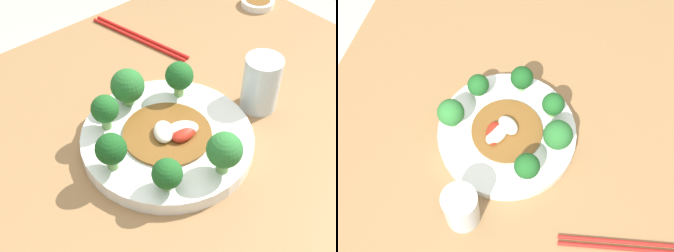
{
  "view_description": "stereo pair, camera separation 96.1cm",
  "coord_description": "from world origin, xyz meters",
  "views": [
    {
      "loc": [
        0.33,
        0.4,
        1.33
      ],
      "look_at": [
        -0.01,
        0.0,
        0.82
      ],
      "focal_mm": 50.0,
      "sensor_mm": 36.0,
      "label": 1
    },
    {
      "loc": [
        -0.42,
        -0.12,
        1.62
      ],
      "look_at": [
        -0.01,
        0.0,
        0.82
      ],
      "focal_mm": 50.0,
      "sensor_mm": 36.0,
      "label": 2
    }
  ],
  "objects": [
    {
      "name": "broccoli_northeast",
      "position": [
        0.06,
        0.08,
        0.83
      ],
      "size": [
        0.04,
        0.04,
        0.05
      ],
      "color": "#89B76B",
      "rests_on": "plate"
    },
    {
      "name": "table",
      "position": [
        0.0,
        0.0,
        0.39
      ],
      "size": [
        1.04,
        0.82,
        0.77
      ],
      "color": "olive",
      "rests_on": "ground_plane"
    },
    {
      "name": "plate",
      "position": [
        -0.01,
        0.0,
        0.79
      ],
      "size": [
        0.28,
        0.28,
        0.02
      ],
      "color": "white",
      "rests_on": "table"
    },
    {
      "name": "broccoli_southeast",
      "position": [
        0.06,
        -0.08,
        0.84
      ],
      "size": [
        0.05,
        0.05,
        0.06
      ],
      "color": "#70A356",
      "rests_on": "plate"
    },
    {
      "name": "broccoli_north",
      "position": [
        -0.02,
        0.11,
        0.84
      ],
      "size": [
        0.05,
        0.05,
        0.07
      ],
      "color": "#70A356",
      "rests_on": "plate"
    },
    {
      "name": "ground_plane",
      "position": [
        0.0,
        0.0,
        0.0
      ],
      "size": [
        8.0,
        8.0,
        0.0
      ],
      "primitive_type": "plane",
      "color": "#B7B2A8"
    },
    {
      "name": "broccoli_south",
      "position": [
        -0.01,
        -0.1,
        0.84
      ],
      "size": [
        0.06,
        0.06,
        0.07
      ],
      "color": "#70A356",
      "rests_on": "plate"
    },
    {
      "name": "broccoli_east",
      "position": [
        0.1,
        -0.0,
        0.84
      ],
      "size": [
        0.05,
        0.05,
        0.06
      ],
      "color": "#70A356",
      "rests_on": "plate"
    },
    {
      "name": "stirfry_center",
      "position": [
        -0.01,
        0.01,
        0.81
      ],
      "size": [
        0.14,
        0.14,
        0.02
      ],
      "color": "brown",
      "rests_on": "plate"
    },
    {
      "name": "drinking_glass",
      "position": [
        -0.19,
        0.03,
        0.82
      ],
      "size": [
        0.06,
        0.06,
        0.1
      ],
      "color": "silver",
      "rests_on": "table"
    },
    {
      "name": "chopsticks",
      "position": [
        -0.16,
        -0.27,
        0.78
      ],
      "size": [
        0.07,
        0.24,
        0.01
      ],
      "color": "red",
      "rests_on": "table"
    },
    {
      "name": "broccoli_southwest",
      "position": [
        -0.09,
        -0.06,
        0.84
      ],
      "size": [
        0.05,
        0.05,
        0.07
      ],
      "color": "#7AAD5B",
      "rests_on": "plate"
    }
  ]
}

